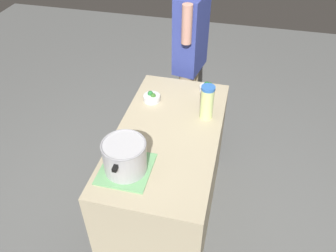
% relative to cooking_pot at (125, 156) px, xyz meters
% --- Properties ---
extents(ground_plane, '(8.00, 8.00, 0.00)m').
position_rel_cooking_pot_xyz_m(ground_plane, '(0.38, -0.16, -1.02)').
color(ground_plane, slate).
extents(counter_slab, '(1.31, 0.68, 0.92)m').
position_rel_cooking_pot_xyz_m(counter_slab, '(0.38, -0.16, -0.57)').
color(counter_slab, tan).
rests_on(counter_slab, ground_plane).
extents(dish_cloth, '(0.32, 0.30, 0.01)m').
position_rel_cooking_pot_xyz_m(dish_cloth, '(0.00, 0.00, -0.11)').
color(dish_cloth, '#74B776').
rests_on(dish_cloth, counter_slab).
extents(cooking_pot, '(0.33, 0.26, 0.20)m').
position_rel_cooking_pot_xyz_m(cooking_pot, '(0.00, 0.00, 0.00)').
color(cooking_pot, '#B7B7BC').
rests_on(cooking_pot, dish_cloth).
extents(lemonade_pitcher, '(0.09, 0.09, 0.25)m').
position_rel_cooking_pot_xyz_m(lemonade_pitcher, '(0.60, -0.38, 0.02)').
color(lemonade_pitcher, '#DCF396').
rests_on(lemonade_pitcher, counter_slab).
extents(broccoli_bowl_front, '(0.11, 0.11, 0.08)m').
position_rel_cooking_pot_xyz_m(broccoli_bowl_front, '(0.92, -0.34, -0.08)').
color(broccoli_bowl_front, silver).
rests_on(broccoli_bowl_front, counter_slab).
extents(broccoli_bowl_center, '(0.12, 0.12, 0.07)m').
position_rel_cooking_pot_xyz_m(broccoli_bowl_center, '(0.70, 0.04, -0.08)').
color(broccoli_bowl_center, silver).
rests_on(broccoli_bowl_center, counter_slab).
extents(person_cook, '(0.50, 0.26, 1.70)m').
position_rel_cooking_pot_xyz_m(person_cook, '(1.33, -0.13, -0.08)').
color(person_cook, tan).
rests_on(person_cook, ground_plane).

